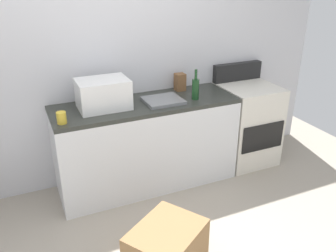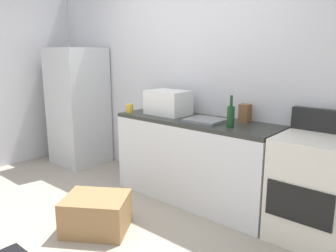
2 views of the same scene
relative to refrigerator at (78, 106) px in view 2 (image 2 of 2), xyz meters
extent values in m
plane|color=#9E9384|center=(1.75, -1.15, -0.83)|extent=(6.00, 6.00, 0.00)
cube|color=silver|center=(1.75, 0.40, 0.47)|extent=(5.00, 0.10, 2.60)
cube|color=silver|center=(2.05, 0.05, -0.40)|extent=(1.80, 0.60, 0.86)
cube|color=#2D302B|center=(2.05, 0.05, 0.05)|extent=(1.80, 0.60, 0.04)
cube|color=silver|center=(0.00, 0.00, 0.00)|extent=(0.68, 0.66, 1.65)
cube|color=silver|center=(3.27, 0.05, -0.38)|extent=(0.60, 0.60, 0.90)
cube|color=black|center=(3.27, -0.25, -0.41)|extent=(0.52, 0.02, 0.30)
cube|color=black|center=(3.27, 0.31, 0.17)|extent=(0.60, 0.08, 0.20)
cube|color=white|center=(1.65, 0.07, 0.21)|extent=(0.46, 0.34, 0.27)
cube|color=slate|center=(2.21, -0.01, 0.09)|extent=(0.36, 0.32, 0.03)
cylinder|color=#193F1E|center=(2.53, -0.06, 0.17)|extent=(0.07, 0.07, 0.20)
cylinder|color=#193F1E|center=(2.53, -0.06, 0.32)|extent=(0.03, 0.03, 0.10)
cylinder|color=gold|center=(1.24, -0.14, 0.12)|extent=(0.08, 0.08, 0.10)
cube|color=brown|center=(2.51, 0.25, 0.16)|extent=(0.10, 0.10, 0.18)
cube|color=olive|center=(1.77, -1.07, -0.66)|extent=(0.71, 0.67, 0.32)
camera|label=1|loc=(0.94, -2.97, 1.26)|focal=37.99mm
camera|label=2|loc=(4.05, -2.73, 0.75)|focal=35.30mm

